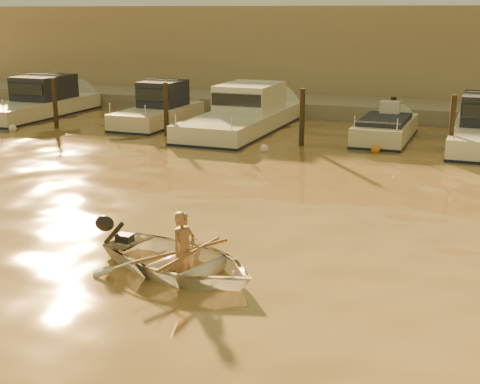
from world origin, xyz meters
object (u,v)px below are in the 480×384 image
at_px(moored_boat_1, 158,109).
at_px(moored_boat_2, 243,114).
at_px(person, 184,251).
at_px(moored_boat_0, 36,102).
at_px(waterfront_building, 377,54).
at_px(dinghy, 180,261).
at_px(moored_boat_3, 385,133).

distance_m(moored_boat_1, moored_boat_2, 3.78).
bearing_deg(person, moored_boat_0, 62.35).
bearing_deg(person, waterfront_building, 20.02).
distance_m(dinghy, moored_boat_3, 14.39).
xyz_separation_m(dinghy, moored_boat_1, (-8.06, 14.33, 0.41)).
height_order(moored_boat_0, moored_boat_3, moored_boat_0).
xyz_separation_m(person, moored_boat_0, (-14.29, 14.36, 0.19)).
height_order(moored_boat_1, waterfront_building, waterfront_building).
height_order(moored_boat_0, moored_boat_1, same).
relative_size(person, moored_boat_3, 0.28).
distance_m(moored_boat_3, waterfront_building, 11.46).
bearing_deg(person, moored_boat_2, 34.43).
bearing_deg(moored_boat_2, dinghy, -73.37).
distance_m(moored_boat_1, moored_boat_3, 9.39).
relative_size(moored_boat_3, waterfront_building, 0.11).
bearing_deg(moored_boat_1, person, -60.40).
bearing_deg(dinghy, moored_boat_0, 62.22).
bearing_deg(moored_boat_0, moored_boat_1, 0.00).
height_order(moored_boat_2, waterfront_building, waterfront_building).
bearing_deg(moored_boat_3, dinghy, -95.27).
bearing_deg(dinghy, moored_boat_3, 12.22).
distance_m(dinghy, waterfront_building, 25.44).
bearing_deg(moored_boat_2, moored_boat_0, 180.00).
xyz_separation_m(moored_boat_0, moored_boat_2, (9.91, 0.00, 0.00)).
relative_size(dinghy, moored_boat_1, 0.55).
xyz_separation_m(moored_boat_1, waterfront_building, (7.03, 11.00, 1.77)).
relative_size(dinghy, moored_boat_3, 0.62).
bearing_deg(waterfront_building, moored_boat_1, -122.60).
relative_size(moored_boat_1, moored_boat_3, 1.11).
bearing_deg(dinghy, person, -90.00).
bearing_deg(moored_boat_2, waterfront_building, 73.52).
xyz_separation_m(moored_boat_3, waterfront_building, (-2.35, 11.00, 2.17)).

